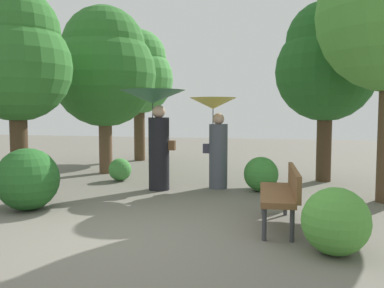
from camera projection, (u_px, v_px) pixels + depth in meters
The scene contains 12 objects.
ground_plane at pixel (123, 238), 5.20m from camera, with size 40.00×40.00×0.00m, color #6B665B.
person_left at pixel (155, 117), 8.31m from camera, with size 1.34×1.34×2.06m.
person_right at pixel (216, 128), 8.50m from camera, with size 0.99×0.99×1.91m.
park_bench at pixel (282, 191), 5.65m from camera, with size 0.60×1.53×0.83m.
tree_near_left at pixel (139, 73), 13.30m from camera, with size 2.25×2.25×4.31m.
tree_near_right at pixel (326, 62), 9.24m from camera, with size 2.29×2.29×4.14m.
tree_mid_left at pixel (16, 56), 7.75m from camera, with size 2.10×2.10×3.98m.
tree_far_back at pixel (104, 66), 10.51m from camera, with size 2.70×2.70×4.35m.
bush_path_left at pixel (120, 170), 9.48m from camera, with size 0.53×0.53×0.53m, color #428C3D.
bush_path_right at pixel (336, 221), 4.55m from camera, with size 0.77×0.77×0.77m, color #4C9338.
bush_behind_bench at pixel (28, 179), 6.63m from camera, with size 1.02×1.02×1.02m, color #235B23.
bush_far_side at pixel (261, 174), 8.23m from camera, with size 0.70×0.70×0.70m, color #387F33.
Camera 1 is at (2.09, -4.73, 1.61)m, focal length 37.85 mm.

